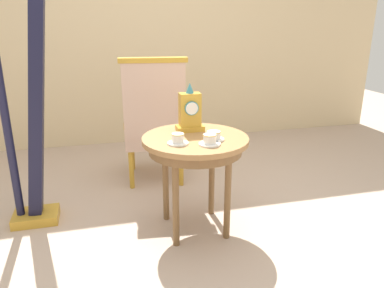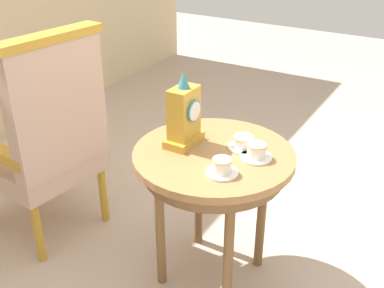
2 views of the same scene
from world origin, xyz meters
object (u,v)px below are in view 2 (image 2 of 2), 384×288
Objects in this scene: teacup_left at (222,167)px; mantel_clock at (184,116)px; teacup_center at (244,143)px; teacup_right at (257,152)px; armchair at (48,137)px; side_table at (213,168)px.

mantel_clock is (0.15, 0.27, 0.11)m from teacup_left.
teacup_left is 0.24m from teacup_center.
armchair is at bearing 99.78° from teacup_right.
teacup_left is 0.20m from teacup_right.
teacup_left is at bearing -175.28° from teacup_center.
armchair is (-0.14, 0.73, -0.23)m from mantel_clock.
teacup_right is at bearing -120.26° from teacup_center.
teacup_center is 1.01m from armchair.
side_table is 0.22m from teacup_right.
mantel_clock is (0.00, 0.15, 0.22)m from side_table.
teacup_right reaches higher than side_table.
side_table is 0.89m from armchair.
armchair is at bearing 98.79° from side_table.
teacup_center is at bearing 4.72° from teacup_left.
teacup_left reaches higher than teacup_center.
teacup_center is at bearing -68.94° from mantel_clock.
side_table is 5.31× the size of teacup_left.
mantel_clock reaches higher than teacup_right.
mantel_clock is 0.29× the size of armchair.
teacup_center is (0.05, 0.09, -0.00)m from teacup_right.
mantel_clock is at bearing -79.29° from armchair.
teacup_center is at bearing 59.74° from teacup_right.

